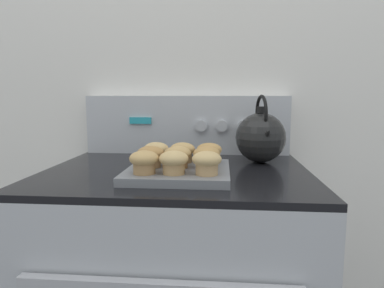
{
  "coord_description": "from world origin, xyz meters",
  "views": [
    {
      "loc": [
        0.13,
        -0.67,
        1.1
      ],
      "look_at": [
        0.05,
        0.3,
        0.96
      ],
      "focal_mm": 32.0,
      "sensor_mm": 36.0,
      "label": 1
    }
  ],
  "objects_px": {
    "muffin_pan": "(179,172)",
    "muffin_r2_c0": "(156,151)",
    "muffin_r0_c1": "(174,161)",
    "tea_kettle": "(261,137)",
    "muffin_r0_c2": "(207,162)",
    "muffin_r1_c0": "(150,156)",
    "muffin_r1_c1": "(178,156)",
    "muffin_r0_c0": "(144,161)",
    "muffin_r1_c2": "(206,156)",
    "muffin_r2_c1": "(183,152)",
    "muffin_r2_c2": "(209,152)"
  },
  "relations": [
    {
      "from": "muffin_r0_c2",
      "to": "muffin_r2_c2",
      "type": "bearing_deg",
      "value": 89.95
    },
    {
      "from": "muffin_pan",
      "to": "muffin_r1_c0",
      "type": "distance_m",
      "value": 0.09
    },
    {
      "from": "muffin_r0_c2",
      "to": "tea_kettle",
      "type": "distance_m",
      "value": 0.33
    },
    {
      "from": "muffin_r1_c0",
      "to": "muffin_r2_c2",
      "type": "distance_m",
      "value": 0.17
    },
    {
      "from": "muffin_pan",
      "to": "muffin_r0_c1",
      "type": "height_order",
      "value": "muffin_r0_c1"
    },
    {
      "from": "muffin_r1_c2",
      "to": "muffin_pan",
      "type": "bearing_deg",
      "value": -178.07
    },
    {
      "from": "muffin_pan",
      "to": "muffin_r2_c0",
      "type": "xyz_separation_m",
      "value": [
        -0.08,
        0.08,
        0.04
      ]
    },
    {
      "from": "muffin_r0_c0",
      "to": "muffin_r1_c1",
      "type": "relative_size",
      "value": 1.0
    },
    {
      "from": "muffin_r2_c1",
      "to": "muffin_r2_c2",
      "type": "distance_m",
      "value": 0.08
    },
    {
      "from": "muffin_r0_c1",
      "to": "muffin_r2_c1",
      "type": "xyz_separation_m",
      "value": [
        0.0,
        0.15,
        0.0
      ]
    },
    {
      "from": "muffin_r0_c1",
      "to": "muffin_pan",
      "type": "bearing_deg",
      "value": 88.31
    },
    {
      "from": "muffin_r0_c1",
      "to": "muffin_r1_c1",
      "type": "bearing_deg",
      "value": 90.4
    },
    {
      "from": "muffin_r1_c2",
      "to": "muffin_r1_c1",
      "type": "bearing_deg",
      "value": -179.16
    },
    {
      "from": "muffin_r0_c2",
      "to": "muffin_r2_c0",
      "type": "xyz_separation_m",
      "value": [
        -0.16,
        0.15,
        0.0
      ]
    },
    {
      "from": "muffin_pan",
      "to": "muffin_r0_c0",
      "type": "distance_m",
      "value": 0.12
    },
    {
      "from": "muffin_r1_c1",
      "to": "muffin_r2_c1",
      "type": "bearing_deg",
      "value": 86.5
    },
    {
      "from": "muffin_r1_c0",
      "to": "muffin_r2_c1",
      "type": "height_order",
      "value": "same"
    },
    {
      "from": "muffin_r0_c1",
      "to": "muffin_r2_c1",
      "type": "height_order",
      "value": "same"
    },
    {
      "from": "muffin_r1_c0",
      "to": "muffin_r1_c1",
      "type": "bearing_deg",
      "value": 0.31
    },
    {
      "from": "muffin_r1_c0",
      "to": "muffin_r1_c2",
      "type": "bearing_deg",
      "value": 0.58
    },
    {
      "from": "muffin_r2_c0",
      "to": "tea_kettle",
      "type": "distance_m",
      "value": 0.35
    },
    {
      "from": "muffin_r0_c0",
      "to": "muffin_pan",
      "type": "bearing_deg",
      "value": 46.03
    },
    {
      "from": "muffin_r0_c0",
      "to": "muffin_r1_c1",
      "type": "bearing_deg",
      "value": 47.58
    },
    {
      "from": "muffin_r2_c2",
      "to": "muffin_r0_c1",
      "type": "bearing_deg",
      "value": -118.62
    },
    {
      "from": "muffin_r1_c0",
      "to": "muffin_r1_c1",
      "type": "distance_m",
      "value": 0.07
    },
    {
      "from": "muffin_r1_c1",
      "to": "tea_kettle",
      "type": "distance_m",
      "value": 0.32
    },
    {
      "from": "muffin_r0_c0",
      "to": "muffin_r2_c0",
      "type": "height_order",
      "value": "same"
    },
    {
      "from": "muffin_r0_c2",
      "to": "muffin_r1_c0",
      "type": "relative_size",
      "value": 1.0
    },
    {
      "from": "muffin_r2_c1",
      "to": "muffin_r2_c0",
      "type": "bearing_deg",
      "value": 180.0
    },
    {
      "from": "muffin_r2_c0",
      "to": "muffin_r2_c2",
      "type": "xyz_separation_m",
      "value": [
        0.16,
        -0.0,
        0.0
      ]
    },
    {
      "from": "muffin_pan",
      "to": "muffin_r1_c2",
      "type": "xyz_separation_m",
      "value": [
        0.08,
        0.0,
        0.04
      ]
    },
    {
      "from": "muffin_r2_c1",
      "to": "muffin_r0_c2",
      "type": "bearing_deg",
      "value": -63.1
    },
    {
      "from": "muffin_r0_c2",
      "to": "muffin_r1_c0",
      "type": "height_order",
      "value": "same"
    },
    {
      "from": "tea_kettle",
      "to": "muffin_pan",
      "type": "bearing_deg",
      "value": -139.02
    },
    {
      "from": "muffin_pan",
      "to": "muffin_r0_c0",
      "type": "bearing_deg",
      "value": -133.97
    },
    {
      "from": "muffin_r0_c1",
      "to": "muffin_r2_c2",
      "type": "relative_size",
      "value": 1.0
    },
    {
      "from": "muffin_r0_c0",
      "to": "muffin_r2_c0",
      "type": "xyz_separation_m",
      "value": [
        0.0,
        0.16,
        0.0
      ]
    },
    {
      "from": "muffin_pan",
      "to": "muffin_r0_c0",
      "type": "relative_size",
      "value": 3.73
    },
    {
      "from": "muffin_pan",
      "to": "muffin_r0_c1",
      "type": "distance_m",
      "value": 0.09
    },
    {
      "from": "muffin_r0_c1",
      "to": "muffin_r0_c2",
      "type": "relative_size",
      "value": 1.0
    },
    {
      "from": "muffin_r1_c1",
      "to": "muffin_r1_c2",
      "type": "height_order",
      "value": "same"
    },
    {
      "from": "muffin_pan",
      "to": "muffin_r0_c1",
      "type": "bearing_deg",
      "value": -91.69
    },
    {
      "from": "tea_kettle",
      "to": "muffin_r0_c1",
      "type": "bearing_deg",
      "value": -130.5
    },
    {
      "from": "muffin_pan",
      "to": "muffin_r2_c1",
      "type": "bearing_deg",
      "value": 88.59
    },
    {
      "from": "muffin_r2_c0",
      "to": "muffin_r2_c1",
      "type": "height_order",
      "value": "same"
    },
    {
      "from": "muffin_r0_c1",
      "to": "muffin_r0_c0",
      "type": "bearing_deg",
      "value": -177.25
    },
    {
      "from": "muffin_pan",
      "to": "muffin_r2_c1",
      "type": "relative_size",
      "value": 3.73
    },
    {
      "from": "muffin_r1_c1",
      "to": "muffin_r2_c2",
      "type": "relative_size",
      "value": 1.0
    },
    {
      "from": "muffin_r0_c2",
      "to": "muffin_r1_c2",
      "type": "height_order",
      "value": "same"
    },
    {
      "from": "muffin_r0_c0",
      "to": "muffin_r2_c0",
      "type": "distance_m",
      "value": 0.16
    }
  ]
}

